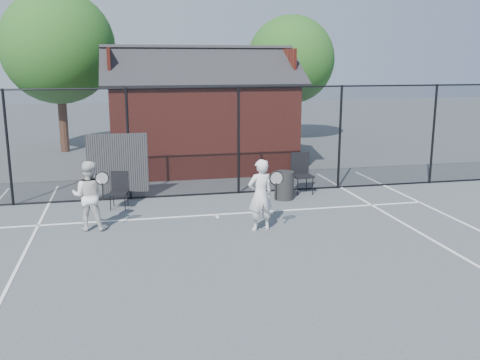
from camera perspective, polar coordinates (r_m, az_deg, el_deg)
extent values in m
plane|color=#474D52|center=(10.28, 0.30, -8.33)|extent=(80.00, 80.00, 0.00)
cube|color=white|center=(13.07, -2.59, -3.70)|extent=(11.00, 0.06, 0.01)
cube|color=white|center=(12.93, -2.48, -3.88)|extent=(0.06, 0.30, 0.01)
cylinder|color=black|center=(14.81, -23.51, 3.13)|extent=(0.07, 0.07, 3.00)
cylinder|color=black|center=(14.53, -11.82, 3.74)|extent=(0.07, 0.07, 3.00)
cylinder|color=black|center=(14.86, -0.16, 4.20)|extent=(0.07, 0.07, 3.00)
cylinder|color=black|center=(15.76, 10.60, 4.47)|extent=(0.07, 0.07, 3.00)
cylinder|color=black|center=(17.15, 19.91, 4.58)|extent=(0.07, 0.07, 3.00)
cylinder|color=black|center=(14.54, -4.07, 9.81)|extent=(22.00, 0.04, 0.04)
cylinder|color=black|center=(14.97, -3.90, -1.50)|extent=(22.00, 0.04, 0.04)
cube|color=black|center=(14.68, -3.98, 4.07)|extent=(22.00, 3.00, 0.01)
cube|color=black|center=(14.59, -12.91, 1.73)|extent=(1.60, 0.04, 1.60)
cube|color=maroon|center=(18.68, -4.27, 5.89)|extent=(6.00, 4.00, 3.00)
cube|color=black|center=(17.56, -3.91, 12.12)|extent=(6.50, 2.36, 1.32)
cube|color=black|center=(19.54, -4.80, 12.15)|extent=(6.50, 2.36, 1.32)
cube|color=maroon|center=(18.37, -13.73, 11.82)|extent=(0.10, 2.80, 1.06)
cube|color=maroon|center=(19.19, 4.58, 12.15)|extent=(0.10, 2.80, 1.06)
cylinder|color=#372216|center=(23.12, -18.33, 5.98)|extent=(0.36, 0.36, 2.52)
sphere|color=#164F19|center=(23.00, -18.85, 13.27)|extent=(4.48, 4.48, 4.48)
cylinder|color=#372216|center=(25.18, 5.33, 6.73)|extent=(0.36, 0.36, 2.23)
sphere|color=#164F19|center=(25.05, 5.45, 12.66)|extent=(3.97, 3.97, 3.97)
imported|color=silver|center=(11.70, 2.19, -1.62)|extent=(0.64, 0.48, 1.60)
torus|color=black|center=(11.37, 3.91, 0.20)|extent=(0.31, 0.03, 0.31)
cylinder|color=black|center=(11.44, 3.89, -1.26)|extent=(0.03, 0.03, 0.38)
imported|color=silver|center=(12.21, -15.81, -1.61)|extent=(0.86, 0.73, 1.55)
torus|color=black|center=(11.79, -14.52, 0.18)|extent=(0.30, 0.02, 0.30)
cylinder|color=black|center=(11.86, -14.44, -1.18)|extent=(0.03, 0.03, 0.37)
cube|color=black|center=(13.85, -12.81, -1.15)|extent=(0.52, 0.53, 0.91)
cube|color=black|center=(15.11, 6.68, 0.63)|extent=(0.57, 0.59, 1.12)
cylinder|color=#242424|center=(14.48, 4.73, -0.58)|extent=(0.58, 0.58, 0.76)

